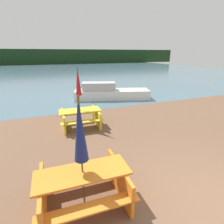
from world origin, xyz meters
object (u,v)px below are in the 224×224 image
picnic_table_yellow (80,117)px  boat (109,93)px  umbrella_navy (80,130)px  umbrella_crimson (78,82)px  picnic_table_orange (83,185)px

picnic_table_yellow → boat: 4.88m
picnic_table_yellow → boat: size_ratio=0.34×
umbrella_navy → boat: umbrella_navy is taller
umbrella_navy → boat: size_ratio=0.45×
picnic_table_yellow → umbrella_crimson: bearing=-82.9°
picnic_table_orange → umbrella_crimson: umbrella_crimson is taller
picnic_table_orange → boat: size_ratio=0.37×
umbrella_navy → boat: bearing=66.0°
boat → picnic_table_yellow: bearing=-107.5°
picnic_table_orange → umbrella_crimson: (0.77, 4.03, 1.43)m
picnic_table_orange → umbrella_navy: (0.00, 0.00, 1.20)m
umbrella_crimson → umbrella_navy: bearing=-100.8°
umbrella_crimson → umbrella_navy: (-0.77, -4.03, -0.23)m
picnic_table_orange → umbrella_navy: bearing=0.0°
picnic_table_orange → boat: (3.58, 8.02, -0.04)m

